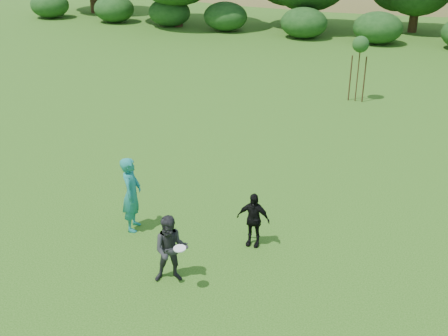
# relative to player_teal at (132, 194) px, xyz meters

# --- Properties ---
(ground) EXTENTS (120.00, 120.00, 0.00)m
(ground) POSITION_rel_player_teal_xyz_m (1.70, -0.83, -1.01)
(ground) COLOR #19470C
(ground) RESTS_ON ground
(player_teal) EXTENTS (0.66, 0.84, 2.01)m
(player_teal) POSITION_rel_player_teal_xyz_m (0.00, 0.00, 0.00)
(player_teal) COLOR #1B7B74
(player_teal) RESTS_ON ground
(player_grey) EXTENTS (0.97, 0.89, 1.62)m
(player_grey) POSITION_rel_player_teal_xyz_m (1.95, -1.69, -0.19)
(player_grey) COLOR #28282A
(player_grey) RESTS_ON ground
(player_black) EXTENTS (0.85, 0.38, 1.43)m
(player_black) POSITION_rel_player_teal_xyz_m (3.17, 0.39, -0.29)
(player_black) COLOR black
(player_black) RESTS_ON ground
(frisbee) EXTENTS (0.27, 0.27, 0.05)m
(frisbee) POSITION_rel_player_teal_xyz_m (2.32, -2.00, 0.10)
(frisbee) COLOR white
(frisbee) RESTS_ON ground
(sapling) EXTENTS (0.70, 0.70, 2.85)m
(sapling) POSITION_rel_player_teal_xyz_m (3.62, 13.13, 1.41)
(sapling) COLOR #3C2617
(sapling) RESTS_ON ground
(hillside) EXTENTS (150.00, 72.00, 52.00)m
(hillside) POSITION_rel_player_teal_xyz_m (1.14, 67.62, -12.98)
(hillside) COLOR olive
(hillside) RESTS_ON ground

